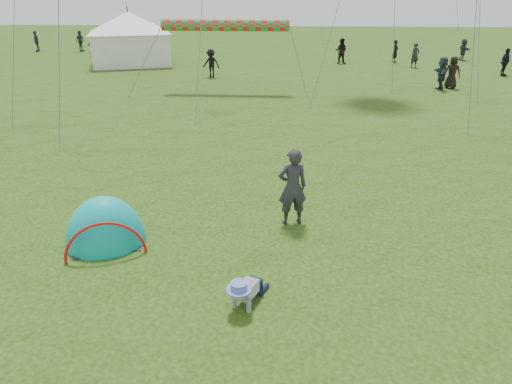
# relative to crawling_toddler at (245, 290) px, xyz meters

# --- Properties ---
(ground) EXTENTS (140.00, 140.00, 0.00)m
(ground) POSITION_rel_crawling_toddler_xyz_m (-0.53, -0.35, -0.30)
(ground) COLOR #163509
(crawling_toddler) EXTENTS (0.80, 0.92, 0.59)m
(crawling_toddler) POSITION_rel_crawling_toddler_xyz_m (0.00, 0.00, 0.00)
(crawling_toddler) COLOR black
(crawling_toddler) RESTS_ON ground
(popup_tent) EXTENTS (2.00, 1.83, 2.12)m
(popup_tent) POSITION_rel_crawling_toddler_xyz_m (-3.12, 1.86, -0.30)
(popup_tent) COLOR #069489
(popup_tent) RESTS_ON ground
(standing_adult) EXTENTS (0.74, 0.58, 1.79)m
(standing_adult) POSITION_rel_crawling_toddler_xyz_m (0.78, 3.07, 0.60)
(standing_adult) COLOR #29282E
(standing_adult) RESTS_ON ground
(event_marquee) EXTENTS (7.15, 7.15, 3.87)m
(event_marquee) POSITION_rel_crawling_toddler_xyz_m (-10.99, 27.78, 1.64)
(event_marquee) COLOR white
(event_marquee) RESTS_ON ground
(crowd_person_0) EXTENTS (0.70, 0.64, 1.60)m
(crowd_person_0) POSITION_rel_crawling_toddler_xyz_m (4.57, 30.14, 0.50)
(crowd_person_0) COLOR black
(crowd_person_0) RESTS_ON ground
(crowd_person_2) EXTENTS (0.67, 1.11, 1.76)m
(crowd_person_2) POSITION_rel_crawling_toddler_xyz_m (-21.87, 34.65, 0.58)
(crowd_person_2) COLOR #2D3744
(crowd_person_2) RESTS_ON ground
(crowd_person_3) EXTENTS (1.30, 0.97, 1.79)m
(crowd_person_3) POSITION_rel_crawling_toddler_xyz_m (-16.42, 34.06, 0.60)
(crowd_person_3) COLOR #26242D
(crowd_person_3) RESTS_ON ground
(crowd_person_5) EXTENTS (0.60, 1.63, 1.73)m
(crowd_person_5) POSITION_rel_crawling_toddler_xyz_m (8.84, 19.39, 0.57)
(crowd_person_5) COLOR #212A33
(crowd_person_5) RESTS_ON ground
(crowd_person_6) EXTENTS (0.71, 0.58, 1.67)m
(crowd_person_6) POSITION_rel_crawling_toddler_xyz_m (9.35, 27.23, 0.54)
(crowd_person_6) COLOR #232228
(crowd_person_6) RESTS_ON ground
(crowd_person_7) EXTENTS (0.95, 0.87, 1.58)m
(crowd_person_7) POSITION_rel_crawling_toddler_xyz_m (-15.52, 31.82, 0.50)
(crowd_person_7) COLOR #3C342B
(crowd_person_7) RESTS_ON ground
(crowd_person_8) EXTENTS (0.66, 1.12, 1.78)m
(crowd_person_8) POSITION_rel_crawling_toddler_xyz_m (-18.01, 35.00, 0.60)
(crowd_person_8) COLOR #2A3B43
(crowd_person_8) RESTS_ON ground
(crowd_person_10) EXTENTS (1.00, 0.87, 1.72)m
(crowd_person_10) POSITION_rel_crawling_toddler_xyz_m (9.53, 19.78, 0.57)
(crowd_person_10) COLOR black
(crowd_person_10) RESTS_ON ground
(crowd_person_11) EXTENTS (0.69, 1.54, 1.61)m
(crowd_person_11) POSITION_rel_crawling_toddler_xyz_m (13.99, 31.31, 0.51)
(crowd_person_11) COLOR #27313B
(crowd_person_11) RESTS_ON ground
(crowd_person_12) EXTENTS (0.66, 0.70, 1.61)m
(crowd_person_12) POSITION_rel_crawling_toddler_xyz_m (8.55, 29.89, 0.51)
(crowd_person_12) COLOR black
(crowd_person_12) RESTS_ON ground
(crowd_person_13) EXTENTS (1.03, 0.91, 1.79)m
(crowd_person_13) POSITION_rel_crawling_toddler_xyz_m (4.41, 29.06, 0.60)
(crowd_person_13) COLOR black
(crowd_person_13) RESTS_ON ground
(crowd_person_14) EXTENTS (1.02, 0.96, 1.69)m
(crowd_person_14) POSITION_rel_crawling_toddler_xyz_m (14.15, 24.18, 0.55)
(crowd_person_14) COLOR black
(crowd_person_14) RESTS_ON ground
(crowd_person_15) EXTENTS (1.19, 0.84, 1.68)m
(crowd_person_15) POSITION_rel_crawling_toddler_xyz_m (-4.21, 22.46, 0.55)
(crowd_person_15) COLOR black
(crowd_person_15) RESTS_ON ground
(rainbow_tube_kite) EXTENTS (6.51, 0.64, 0.64)m
(rainbow_tube_kite) POSITION_rel_crawling_toddler_xyz_m (-2.68, 18.12, 3.07)
(rainbow_tube_kite) COLOR red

